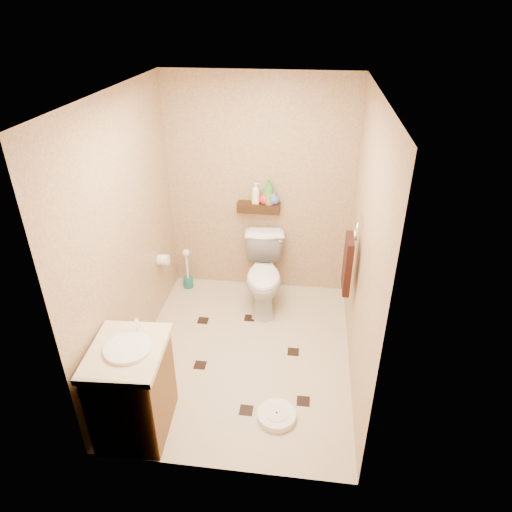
# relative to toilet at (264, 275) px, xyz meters

# --- Properties ---
(ground) EXTENTS (2.50, 2.50, 0.00)m
(ground) POSITION_rel_toilet_xyz_m (-0.10, -0.83, -0.39)
(ground) COLOR beige
(ground) RESTS_ON ground
(wall_back) EXTENTS (2.00, 0.04, 2.40)m
(wall_back) POSITION_rel_toilet_xyz_m (-0.10, 0.42, 0.81)
(wall_back) COLOR tan
(wall_back) RESTS_ON ground
(wall_front) EXTENTS (2.00, 0.04, 2.40)m
(wall_front) POSITION_rel_toilet_xyz_m (-0.10, -2.08, 0.81)
(wall_front) COLOR tan
(wall_front) RESTS_ON ground
(wall_left) EXTENTS (0.04, 2.50, 2.40)m
(wall_left) POSITION_rel_toilet_xyz_m (-1.10, -0.83, 0.81)
(wall_left) COLOR tan
(wall_left) RESTS_ON ground
(wall_right) EXTENTS (0.04, 2.50, 2.40)m
(wall_right) POSITION_rel_toilet_xyz_m (0.90, -0.83, 0.81)
(wall_right) COLOR tan
(wall_right) RESTS_ON ground
(ceiling) EXTENTS (2.00, 2.50, 0.02)m
(ceiling) POSITION_rel_toilet_xyz_m (-0.10, -0.83, 2.01)
(ceiling) COLOR silver
(ceiling) RESTS_ON wall_back
(wall_shelf) EXTENTS (0.46, 0.14, 0.10)m
(wall_shelf) POSITION_rel_toilet_xyz_m (-0.10, 0.34, 0.63)
(wall_shelf) COLOR #35210E
(wall_shelf) RESTS_ON wall_back
(floor_accents) EXTENTS (1.21, 1.35, 0.01)m
(floor_accents) POSITION_rel_toilet_xyz_m (-0.06, -0.89, -0.38)
(floor_accents) COLOR black
(floor_accents) RESTS_ON ground
(toilet) EXTENTS (0.51, 0.80, 0.77)m
(toilet) POSITION_rel_toilet_xyz_m (0.00, 0.00, 0.00)
(toilet) COLOR white
(toilet) RESTS_ON ground
(vanity) EXTENTS (0.57, 0.68, 0.91)m
(vanity) POSITION_rel_toilet_xyz_m (-0.80, -1.78, 0.02)
(vanity) COLOR brown
(vanity) RESTS_ON ground
(bathroom_scale) EXTENTS (0.35, 0.35, 0.06)m
(bathroom_scale) POSITION_rel_toilet_xyz_m (0.28, -1.57, -0.35)
(bathroom_scale) COLOR white
(bathroom_scale) RESTS_ON ground
(toilet_brush) EXTENTS (0.12, 0.12, 0.50)m
(toilet_brush) POSITION_rel_toilet_xyz_m (-0.92, 0.24, -0.21)
(toilet_brush) COLOR #18635C
(toilet_brush) RESTS_ON ground
(towel_ring) EXTENTS (0.12, 0.30, 0.76)m
(towel_ring) POSITION_rel_toilet_xyz_m (0.81, -0.58, 0.56)
(towel_ring) COLOR silver
(towel_ring) RESTS_ON wall_right
(toilet_paper) EXTENTS (0.12, 0.11, 0.12)m
(toilet_paper) POSITION_rel_toilet_xyz_m (-1.04, -0.18, 0.22)
(toilet_paper) COLOR white
(toilet_paper) RESTS_ON wall_left
(bottle_a) EXTENTS (0.10, 0.10, 0.23)m
(bottle_a) POSITION_rel_toilet_xyz_m (-0.14, 0.34, 0.80)
(bottle_a) COLOR white
(bottle_a) RESTS_ON wall_shelf
(bottle_b) EXTENTS (0.08, 0.08, 0.16)m
(bottle_b) POSITION_rel_toilet_xyz_m (-0.14, 0.34, 0.77)
(bottle_b) COLOR yellow
(bottle_b) RESTS_ON wall_shelf
(bottle_c) EXTENTS (0.12, 0.12, 0.15)m
(bottle_c) POSITION_rel_toilet_xyz_m (-0.04, 0.34, 0.76)
(bottle_c) COLOR red
(bottle_c) RESTS_ON wall_shelf
(bottle_d) EXTENTS (0.15, 0.15, 0.28)m
(bottle_d) POSITION_rel_toilet_xyz_m (-0.00, 0.34, 0.82)
(bottle_d) COLOR green
(bottle_d) RESTS_ON wall_shelf
(bottle_e) EXTENTS (0.11, 0.11, 0.18)m
(bottle_e) POSITION_rel_toilet_xyz_m (0.01, 0.34, 0.78)
(bottle_e) COLOR #D08945
(bottle_e) RESTS_ON wall_shelf
(bottle_f) EXTENTS (0.15, 0.15, 0.14)m
(bottle_f) POSITION_rel_toilet_xyz_m (0.06, 0.34, 0.76)
(bottle_f) COLOR #4958B6
(bottle_f) RESTS_ON wall_shelf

